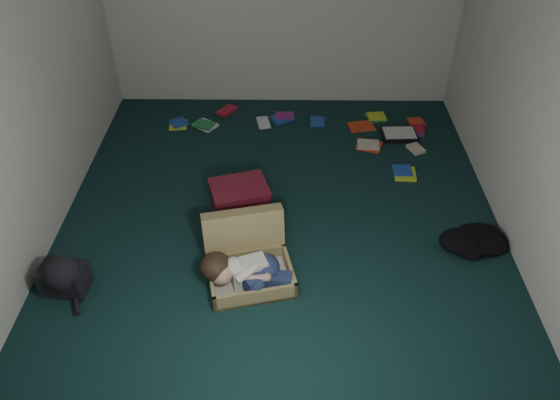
{
  "coord_description": "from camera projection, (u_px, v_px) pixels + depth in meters",
  "views": [
    {
      "loc": [
        0.05,
        -3.8,
        3.33
      ],
      "look_at": [
        0.0,
        -0.15,
        0.35
      ],
      "focal_mm": 35.0,
      "sensor_mm": 36.0,
      "label": 1
    }
  ],
  "objects": [
    {
      "name": "backpack",
      "position": [
        64.0,
        277.0,
        4.31
      ],
      "size": [
        0.47,
        0.4,
        0.26
      ],
      "primitive_type": null,
      "rotation": [
        0.0,
        0.0,
        -0.12
      ],
      "color": "black",
      "rests_on": "floor"
    },
    {
      "name": "wall_front",
      "position": [
        274.0,
        330.0,
        2.48
      ],
      "size": [
        4.5,
        0.0,
        4.5
      ],
      "primitive_type": "plane",
      "rotation": [
        -1.57,
        0.0,
        0.0
      ],
      "color": "silver",
      "rests_on": "ground"
    },
    {
      "name": "book_scatter",
      "position": [
        324.0,
        130.0,
        6.23
      ],
      "size": [
        3.02,
        1.53,
        0.02
      ],
      "color": "#D0E227",
      "rests_on": "floor"
    },
    {
      "name": "suitcase",
      "position": [
        248.0,
        259.0,
        4.44
      ],
      "size": [
        0.8,
        0.78,
        0.49
      ],
      "rotation": [
        0.0,
        0.0,
        0.23
      ],
      "color": "#9C8C55",
      "rests_on": "floor"
    },
    {
      "name": "maroon_bin",
      "position": [
        240.0,
        201.0,
        4.98
      ],
      "size": [
        0.6,
        0.53,
        0.35
      ],
      "rotation": [
        0.0,
        0.0,
        0.3
      ],
      "color": "maroon",
      "rests_on": "floor"
    },
    {
      "name": "clothing_pile",
      "position": [
        476.0,
        241.0,
        4.72
      ],
      "size": [
        0.55,
        0.51,
        0.14
      ],
      "primitive_type": null,
      "rotation": [
        0.0,
        0.0,
        -0.42
      ],
      "color": "black",
      "rests_on": "floor"
    },
    {
      "name": "person",
      "position": [
        246.0,
        271.0,
        4.28
      ],
      "size": [
        0.74,
        0.37,
        0.3
      ],
      "rotation": [
        0.0,
        0.0,
        0.23
      ],
      "color": "white",
      "rests_on": "suitcase"
    },
    {
      "name": "wall_left",
      "position": [
        24.0,
        91.0,
        4.25
      ],
      "size": [
        0.0,
        4.5,
        4.5
      ],
      "primitive_type": "plane",
      "rotation": [
        1.57,
        0.0,
        1.57
      ],
      "color": "silver",
      "rests_on": "ground"
    },
    {
      "name": "floor",
      "position": [
        280.0,
        219.0,
        5.05
      ],
      "size": [
        4.5,
        4.5,
        0.0
      ],
      "primitive_type": "plane",
      "color": "black",
      "rests_on": "ground"
    },
    {
      "name": "paper_tray",
      "position": [
        399.0,
        134.0,
        6.12
      ],
      "size": [
        0.4,
        0.31,
        0.05
      ],
      "rotation": [
        0.0,
        0.0,
        0.05
      ],
      "color": "black",
      "rests_on": "floor"
    },
    {
      "name": "wall_right",
      "position": [
        539.0,
        95.0,
        4.21
      ],
      "size": [
        0.0,
        4.5,
        4.5
      ],
      "primitive_type": "plane",
      "rotation": [
        1.57,
        0.0,
        -1.57
      ],
      "color": "silver",
      "rests_on": "ground"
    }
  ]
}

